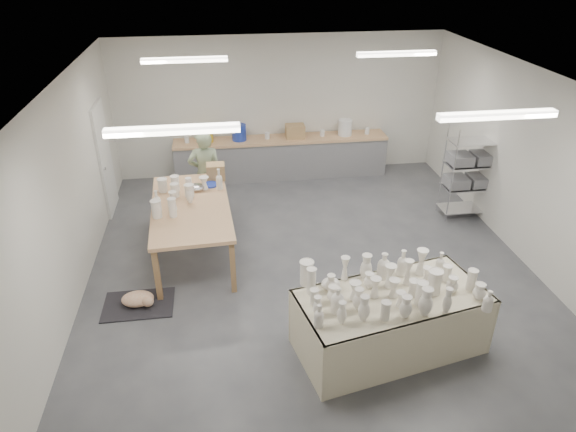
{
  "coord_description": "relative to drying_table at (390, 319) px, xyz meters",
  "views": [
    {
      "loc": [
        -1.33,
        -6.73,
        4.71
      ],
      "look_at": [
        -0.39,
        -0.09,
        1.05
      ],
      "focal_mm": 32.0,
      "sensor_mm": 36.0,
      "label": 1
    }
  ],
  "objects": [
    {
      "name": "room",
      "position": [
        -0.76,
        1.98,
        1.6
      ],
      "size": [
        8.0,
        8.02,
        3.0
      ],
      "color": "#424449",
      "rests_on": "ground"
    },
    {
      "name": "back_counter",
      "position": [
        -0.67,
        5.57,
        0.03
      ],
      "size": [
        4.6,
        0.6,
        1.24
      ],
      "color": "tan",
      "rests_on": "ground"
    },
    {
      "name": "wire_shelf",
      "position": [
        2.54,
        3.29,
        0.46
      ],
      "size": [
        0.88,
        0.48,
        1.8
      ],
      "color": "silver",
      "rests_on": "ground"
    },
    {
      "name": "drying_table",
      "position": [
        0.0,
        0.0,
        0.0
      ],
      "size": [
        2.52,
        1.58,
        1.19
      ],
      "rotation": [
        0.0,
        0.0,
        0.21
      ],
      "color": "olive",
      "rests_on": "ground"
    },
    {
      "name": "work_table",
      "position": [
        -2.51,
        2.74,
        0.45
      ],
      "size": [
        1.35,
        2.52,
        1.29
      ],
      "rotation": [
        0.0,
        0.0,
        0.05
      ],
      "color": "tan",
      "rests_on": "ground"
    },
    {
      "name": "rug",
      "position": [
        -3.31,
        1.33,
        -0.45
      ],
      "size": [
        1.0,
        0.7,
        0.02
      ],
      "primitive_type": "cube",
      "color": "black",
      "rests_on": "ground"
    },
    {
      "name": "cat",
      "position": [
        -3.28,
        1.31,
        -0.34
      ],
      "size": [
        0.53,
        0.43,
        0.2
      ],
      "rotation": [
        0.0,
        0.0,
        0.27
      ],
      "color": "white",
      "rests_on": "rug"
    },
    {
      "name": "potter",
      "position": [
        -2.28,
        3.97,
        0.39
      ],
      "size": [
        0.63,
        0.42,
        1.7
      ],
      "primitive_type": "imported",
      "rotation": [
        0.0,
        0.0,
        3.16
      ],
      "color": "#8EA27D",
      "rests_on": "ground"
    },
    {
      "name": "red_stool",
      "position": [
        -2.28,
        4.24,
        -0.16
      ],
      "size": [
        0.39,
        0.39,
        0.34
      ],
      "rotation": [
        0.0,
        0.0,
        0.11
      ],
      "color": "#B11927",
      "rests_on": "ground"
    }
  ]
}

